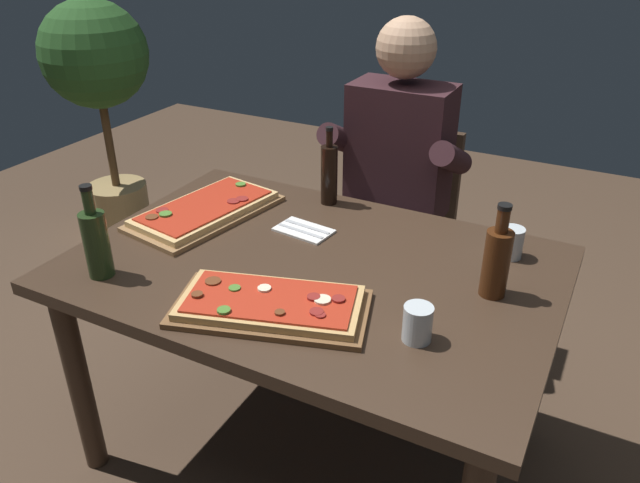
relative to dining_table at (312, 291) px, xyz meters
The scene contains 13 objects.
ground_plane 0.64m from the dining_table, ahead, with size 6.40×6.40×0.00m, color #4C3828.
dining_table is the anchor object (origin of this frame).
pizza_rectangular_front 0.29m from the dining_table, 85.43° to the right, with size 0.55×0.39×0.05m.
pizza_rectangular_left 0.50m from the dining_table, 165.98° to the left, with size 0.36×0.56×0.05m.
wine_bottle_dark 0.55m from the dining_table, ahead, with size 0.07×0.07×0.27m.
oil_bottle_amber 0.63m from the dining_table, 146.60° to the right, with size 0.07×0.07×0.28m.
vinegar_bottle_green 0.48m from the dining_table, 110.26° to the left, with size 0.06×0.06×0.28m.
tumbler_near_camera 0.61m from the dining_table, 31.75° to the left, with size 0.07×0.07×0.09m.
tumbler_far_side 0.46m from the dining_table, 27.10° to the right, with size 0.07×0.07×0.09m.
napkin_cutlery_set 0.23m from the dining_table, 125.65° to the left, with size 0.19×0.13×0.01m.
diner_chair 0.87m from the dining_table, 92.22° to the left, with size 0.44×0.44×0.87m.
seated_diner 0.74m from the dining_table, 92.58° to the left, with size 0.53×0.41×1.33m.
potted_plant_corner 2.01m from the dining_table, 151.87° to the left, with size 0.55×0.55×1.28m.
Camera 1 is at (0.74, -1.37, 1.66)m, focal length 34.62 mm.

